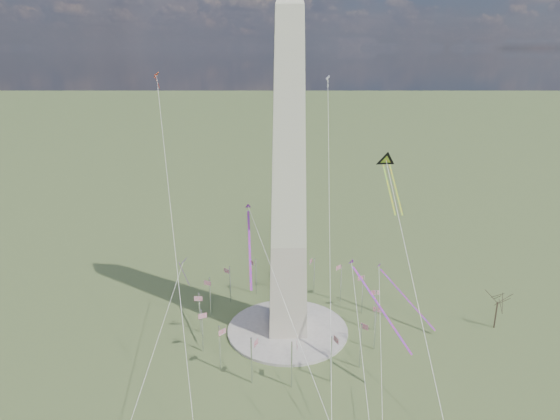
{
  "coord_description": "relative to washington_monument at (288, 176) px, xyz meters",
  "views": [
    {
      "loc": [
        -5.16,
        -130.89,
        80.69
      ],
      "look_at": [
        -2.29,
        0.0,
        38.18
      ],
      "focal_mm": 32.0,
      "sensor_mm": 36.0,
      "label": 1
    }
  ],
  "objects": [
    {
      "name": "tree_near",
      "position": [
        62.73,
        0.53,
        -38.73
      ],
      "size": [
        7.39,
        7.39,
        12.94
      ],
      "color": "#46322A",
      "rests_on": "ground"
    },
    {
      "name": "kite_streamer_mid",
      "position": [
        -10.9,
        -1.55,
        -16.0
      ],
      "size": [
        2.84,
        23.68,
        16.25
      ],
      "rotation": [
        0.0,
        0.0,
        3.2
      ],
      "color": "#EC2552",
      "rests_on": "ground"
    },
    {
      "name": "kite_small_red",
      "position": [
        -40.37,
        31.57,
        24.44
      ],
      "size": [
        1.66,
        2.43,
        5.09
      ],
      "rotation": [
        0.0,
        0.0,
        2.44
      ],
      "color": "red",
      "rests_on": "ground"
    },
    {
      "name": "kite_streamer_left",
      "position": [
        20.25,
        -17.98,
        -25.92
      ],
      "size": [
        13.23,
        20.99,
        16.21
      ],
      "rotation": [
        0.0,
        0.0,
        3.68
      ],
      "color": "#EC2552",
      "rests_on": "ground"
    },
    {
      "name": "plaza",
      "position": [
        0.0,
        0.0,
        -47.55
      ],
      "size": [
        36.0,
        36.0,
        0.8
      ],
      "primitive_type": "cylinder",
      "color": "#B5AEA6",
      "rests_on": "ground"
    },
    {
      "name": "washington_monument",
      "position": [
        0.0,
        0.0,
        0.0
      ],
      "size": [
        15.56,
        15.56,
        100.0
      ],
      "color": "#BFAFA0",
      "rests_on": "plaza"
    },
    {
      "name": "ground",
      "position": [
        0.0,
        0.0,
        -47.95
      ],
      "size": [
        2000.0,
        2000.0,
        0.0
      ],
      "primitive_type": "plane",
      "color": "#41552A",
      "rests_on": "ground"
    },
    {
      "name": "kite_small_white",
      "position": [
        14.59,
        40.58,
        23.07
      ],
      "size": [
        1.23,
        1.69,
        4.28
      ],
      "rotation": [
        0.0,
        0.0,
        2.92
      ],
      "color": "white",
      "rests_on": "ground"
    },
    {
      "name": "kite_delta_black",
      "position": [
        30.3,
        15.57,
        -0.38
      ],
      "size": [
        6.79,
        18.24,
        15.16
      ],
      "rotation": [
        0.0,
        0.0,
        3.18
      ],
      "color": "black",
      "rests_on": "ground"
    },
    {
      "name": "kite_diamond_purple",
      "position": [
        -31.64,
        9.72,
        -30.29
      ],
      "size": [
        2.58,
        3.4,
        9.91
      ],
      "rotation": [
        0.0,
        0.0,
        2.31
      ],
      "color": "#451B7C",
      "rests_on": "ground"
    },
    {
      "name": "flagpole_ring",
      "position": [
        -0.0,
        -0.0,
        -40.68
      ],
      "size": [
        54.4,
        54.4,
        13.0
      ],
      "color": "silver",
      "rests_on": "ground"
    },
    {
      "name": "kite_streamer_right",
      "position": [
        34.26,
        7.25,
        -37.68
      ],
      "size": [
        15.5,
        17.16,
        15.0
      ],
      "rotation": [
        0.0,
        0.0,
        3.87
      ],
      "color": "#EC2552",
      "rests_on": "ground"
    }
  ]
}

